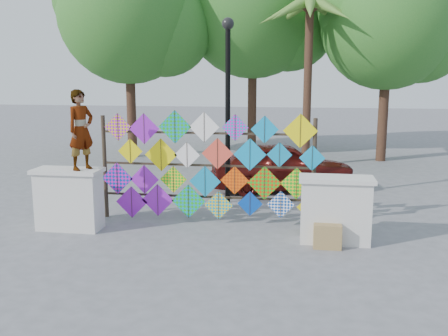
{
  "coord_description": "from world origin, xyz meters",
  "views": [
    {
      "loc": [
        1.99,
        -9.61,
        3.18
      ],
      "look_at": [
        0.43,
        0.6,
        1.24
      ],
      "focal_mm": 40.0,
      "sensor_mm": 36.0,
      "label": 1
    }
  ],
  "objects_px": {
    "kite_rack": "(207,168)",
    "lamppost": "(228,96)",
    "sedan": "(282,166)",
    "vendor_woman": "(81,130)"
  },
  "relations": [
    {
      "from": "kite_rack",
      "to": "lamppost",
      "type": "height_order",
      "value": "lamppost"
    },
    {
      "from": "vendor_woman",
      "to": "lamppost",
      "type": "height_order",
      "value": "lamppost"
    },
    {
      "from": "vendor_woman",
      "to": "sedan",
      "type": "distance_m",
      "value": 5.93
    },
    {
      "from": "sedan",
      "to": "lamppost",
      "type": "xyz_separation_m",
      "value": [
        -1.22,
        -2.06,
        2.01
      ]
    },
    {
      "from": "kite_rack",
      "to": "lamppost",
      "type": "bearing_deg",
      "value": 78.36
    },
    {
      "from": "lamppost",
      "to": "sedan",
      "type": "bearing_deg",
      "value": 59.41
    },
    {
      "from": "kite_rack",
      "to": "sedan",
      "type": "bearing_deg",
      "value": 66.04
    },
    {
      "from": "kite_rack",
      "to": "lamppost",
      "type": "relative_size",
      "value": 1.11
    },
    {
      "from": "sedan",
      "to": "lamppost",
      "type": "bearing_deg",
      "value": 135.1
    },
    {
      "from": "kite_rack",
      "to": "vendor_woman",
      "type": "relative_size",
      "value": 3.06
    }
  ]
}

